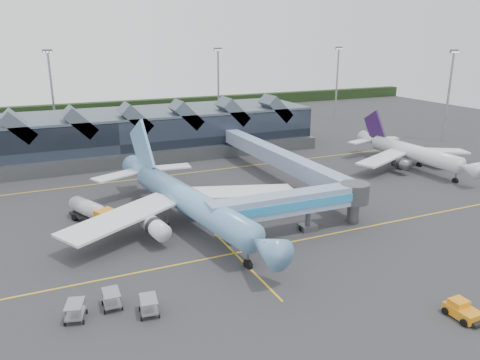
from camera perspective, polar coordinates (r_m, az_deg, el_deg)
name	(u,v)px	position (r m, az deg, el deg)	size (l,w,h in m)	color
ground	(211,230)	(64.63, -3.53, -6.07)	(260.00, 260.00, 0.00)	#2A2A2D
taxi_stripes	(188,207)	(73.42, -6.32, -3.25)	(120.00, 60.00, 0.01)	gold
tree_line_far	(96,108)	(168.62, -17.17, 8.34)	(260.00, 4.00, 4.00)	black
terminal	(112,135)	(106.23, -15.39, 5.33)	(90.00, 22.25, 12.52)	black
light_masts	(200,88)	(126.31, -4.94, 11.14)	(132.40, 42.56, 22.45)	gray
main_airliner	(186,199)	(65.04, -6.61, -2.32)	(35.44, 41.18, 13.25)	#6BA6D8
regional_jet	(411,152)	(99.84, 20.08, 3.25)	(27.90, 30.32, 10.43)	silver
jet_bridge	(302,202)	(63.11, 7.61, -2.72)	(23.84, 4.11, 5.86)	#7A9ACC
fuel_truck	(91,211)	(69.45, -17.72, -3.63)	(5.75, 9.20, 3.17)	black
pushback_tug	(462,311)	(50.18, 25.46, -14.17)	(2.33, 3.63, 1.59)	orange
baggage_carts	(112,305)	(47.59, -15.31, -14.43)	(8.59, 5.20, 1.71)	gray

